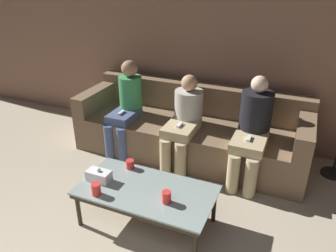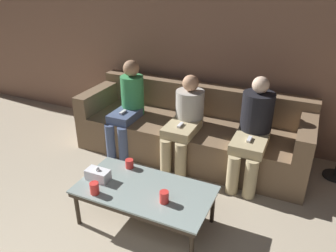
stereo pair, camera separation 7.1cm
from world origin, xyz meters
The scene contains 10 objects.
wall_back centered at (0.00, 4.13, 1.30)m, with size 12.00×0.06×2.60m.
couch centered at (0.00, 3.59, 0.30)m, with size 2.78×0.94×0.82m.
coffee_table centered at (0.08, 2.21, 0.35)m, with size 1.21×0.64×0.38m.
cup_near_left centered at (-0.22, 2.45, 0.43)m, with size 0.08×0.08×0.09m.
cup_near_right centered at (-0.28, 1.97, 0.44)m, with size 0.08×0.08×0.11m.
cup_far_center centered at (0.31, 2.12, 0.44)m, with size 0.08×0.08×0.11m.
tissue_box centered at (-0.38, 2.16, 0.43)m, with size 0.22×0.12×0.13m.
seated_person_left_end centered at (-0.77, 3.37, 0.60)m, with size 0.31×0.62×1.14m.
seated_person_mid_left centered at (0.00, 3.35, 0.57)m, with size 0.33×0.71×1.05m.
seated_person_mid_right centered at (0.77, 3.36, 0.61)m, with size 0.34×0.73×1.14m.
Camera 1 is at (1.18, 0.13, 2.15)m, focal length 35.00 mm.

